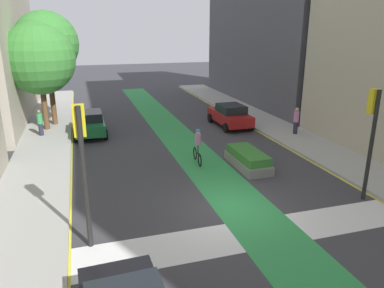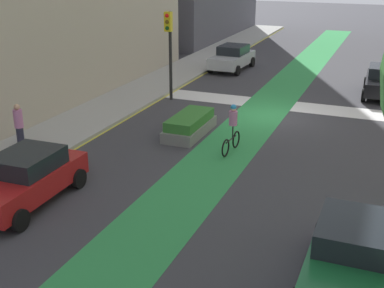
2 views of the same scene
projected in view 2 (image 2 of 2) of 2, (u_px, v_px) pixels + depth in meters
ground_plane at (270, 116)px, 23.98m from camera, size 120.00×120.00×0.00m
bike_lane_paint at (259, 114)px, 24.16m from camera, size 2.40×60.00×0.01m
crosswalk_band at (280, 105)px, 25.71m from camera, size 12.00×1.80×0.01m
sidewalk_right at (129, 98)px, 26.58m from camera, size 3.00×60.00×0.15m
curb_stripe_right at (155, 103)px, 26.08m from camera, size 0.16×60.00×0.01m
traffic_signal_near_right at (169, 39)px, 25.46m from camera, size 0.35×0.52×4.48m
car_silver_right_near at (232, 57)px, 33.18m from camera, size 2.17×4.27×1.57m
car_red_right_far at (26, 178)px, 15.41m from camera, size 2.10×4.24×1.57m
car_green_left_far at (352, 255)px, 11.48m from camera, size 2.02×4.20×1.57m
car_black_left_near at (384, 81)px, 27.08m from camera, size 2.15×4.27×1.57m
cyclist_in_lane at (232, 127)px, 19.36m from camera, size 0.32×1.73×1.86m
pedestrian_sidewalk_right_a at (19, 125)px, 19.44m from camera, size 0.34×0.34×1.71m
median_planter at (190, 125)px, 21.41m from camera, size 1.30×3.12×0.85m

